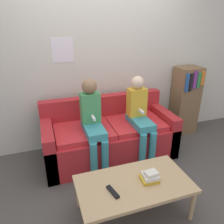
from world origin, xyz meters
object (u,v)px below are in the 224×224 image
couch (109,137)px  person_left (93,121)px  bookshelf (185,101)px  person_right (140,115)px  tv_remote (113,192)px  coffee_table (134,186)px

couch → person_left: (-0.27, -0.18, 0.37)m
couch → bookshelf: 1.48m
person_right → tv_remote: size_ratio=6.58×
coffee_table → person_left: size_ratio=0.94×
person_left → tv_remote: (-0.06, -0.95, -0.27)m
tv_remote → coffee_table: bearing=-0.6°
couch → tv_remote: bearing=-106.3°
bookshelf → tv_remote: bearing=-141.4°
coffee_table → person_left: 0.96m
coffee_table → tv_remote: size_ratio=6.30×
person_right → bookshelf: size_ratio=1.02×
coffee_table → person_right: person_right is taller
couch → coffee_table: 1.07m
person_right → bookshelf: bearing=23.7°
tv_remote → bookshelf: bearing=24.5°
couch → person_left: person_left is taller
couch → person_left: 0.49m
coffee_table → person_right: 1.05m
person_right → bookshelf: (1.05, 0.46, -0.08)m
bookshelf → person_left: bearing=-164.9°
person_right → couch: bearing=154.3°
couch → tv_remote: 1.18m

